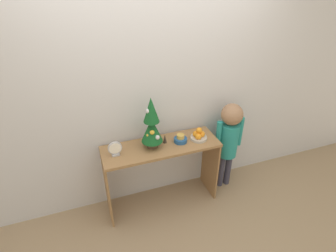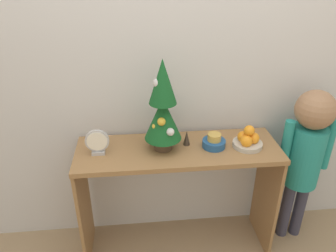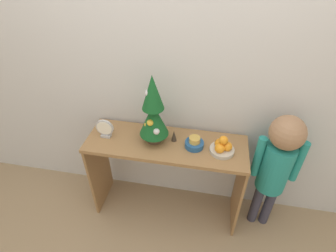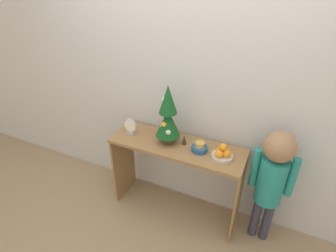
{
  "view_description": "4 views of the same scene",
  "coord_description": "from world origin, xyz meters",
  "views": [
    {
      "loc": [
        -0.68,
        -1.92,
        2.32
      ],
      "look_at": [
        0.07,
        0.19,
        1.02
      ],
      "focal_mm": 28.0,
      "sensor_mm": 36.0,
      "label": 1
    },
    {
      "loc": [
        -0.23,
        -1.45,
        1.82
      ],
      "look_at": [
        -0.07,
        0.16,
        0.96
      ],
      "focal_mm": 35.0,
      "sensor_mm": 36.0,
      "label": 2
    },
    {
      "loc": [
        0.29,
        -1.26,
        2.09
      ],
      "look_at": [
        0.02,
        0.17,
        0.98
      ],
      "focal_mm": 28.0,
      "sensor_mm": 36.0,
      "label": 3
    },
    {
      "loc": [
        0.74,
        -1.58,
        2.11
      ],
      "look_at": [
        -0.07,
        0.17,
        0.98
      ],
      "focal_mm": 28.0,
      "sensor_mm": 36.0,
      "label": 4
    }
  ],
  "objects": [
    {
      "name": "desk_clock",
      "position": [
        -0.47,
        0.19,
        0.87
      ],
      "size": [
        0.14,
        0.04,
        0.16
      ],
      "color": "#B2B2B7",
      "rests_on": "console_table"
    },
    {
      "name": "back_wall",
      "position": [
        0.0,
        0.45,
        1.25
      ],
      "size": [
        7.0,
        0.05,
        2.5
      ],
      "primitive_type": "cube",
      "color": "silver",
      "rests_on": "ground_plane"
    },
    {
      "name": "fruit_bowl",
      "position": [
        0.41,
        0.18,
        0.83
      ],
      "size": [
        0.18,
        0.18,
        0.14
      ],
      "color": "#B7B2A8",
      "rests_on": "console_table"
    },
    {
      "name": "singing_bowl",
      "position": [
        0.21,
        0.2,
        0.82
      ],
      "size": [
        0.14,
        0.14,
        0.09
      ],
      "color": "#235189",
      "rests_on": "console_table"
    },
    {
      "name": "mini_tree",
      "position": [
        -0.09,
        0.21,
        1.06
      ],
      "size": [
        0.22,
        0.22,
        0.55
      ],
      "color": "#4C3828",
      "rests_on": "console_table"
    },
    {
      "name": "console_table",
      "position": [
        0.0,
        0.2,
        0.61
      ],
      "size": [
        1.22,
        0.4,
        0.79
      ],
      "color": "olive",
      "rests_on": "ground_plane"
    },
    {
      "name": "child_figure",
      "position": [
        0.82,
        0.22,
        0.73
      ],
      "size": [
        0.34,
        0.24,
        1.12
      ],
      "color": "#38384C",
      "rests_on": "ground_plane"
    },
    {
      "name": "figurine",
      "position": [
        0.05,
        0.24,
        0.84
      ],
      "size": [
        0.04,
        0.04,
        0.1
      ],
      "color": "#382D23",
      "rests_on": "console_table"
    }
  ]
}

